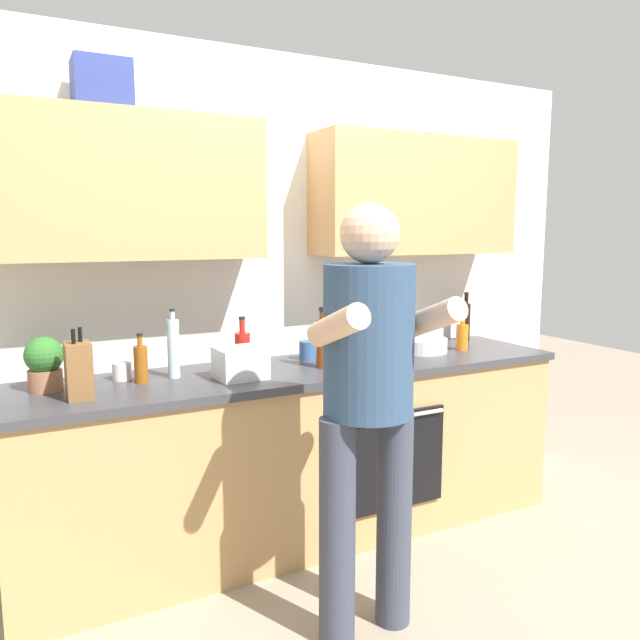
# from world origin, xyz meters

# --- Properties ---
(ground_plane) EXTENTS (12.00, 12.00, 0.00)m
(ground_plane) POSITION_xyz_m (0.00, 0.00, 0.00)
(ground_plane) COLOR gray
(back_wall_unit) EXTENTS (4.00, 0.38, 2.50)m
(back_wall_unit) POSITION_xyz_m (-0.00, 0.27, 1.50)
(back_wall_unit) COLOR silver
(back_wall_unit) RESTS_ON ground
(counter) EXTENTS (2.84, 0.67, 0.90)m
(counter) POSITION_xyz_m (0.00, -0.00, 0.45)
(counter) COLOR tan
(counter) RESTS_ON ground
(person_standing) EXTENTS (0.49, 0.45, 1.68)m
(person_standing) POSITION_xyz_m (-0.12, -0.81, 1.00)
(person_standing) COLOR #383D4C
(person_standing) RESTS_ON ground
(bottle_hotsauce) EXTENTS (0.08, 0.08, 0.26)m
(bottle_hotsauce) POSITION_xyz_m (-0.27, 0.14, 1.00)
(bottle_hotsauce) COLOR red
(bottle_hotsauce) RESTS_ON counter
(bottle_juice) EXTENTS (0.07, 0.07, 0.23)m
(bottle_juice) POSITION_xyz_m (1.00, -0.02, 0.98)
(bottle_juice) COLOR orange
(bottle_juice) RESTS_ON counter
(bottle_water) EXTENTS (0.06, 0.06, 0.32)m
(bottle_water) POSITION_xyz_m (-0.64, 0.08, 1.04)
(bottle_water) COLOR silver
(bottle_water) RESTS_ON counter
(bottle_wine) EXTENTS (0.08, 0.08, 0.21)m
(bottle_wine) POSITION_xyz_m (0.37, -0.10, 0.99)
(bottle_wine) COLOR #471419
(bottle_wine) RESTS_ON counter
(bottle_vinegar) EXTENTS (0.07, 0.07, 0.31)m
(bottle_vinegar) POSITION_xyz_m (0.08, -0.05, 1.03)
(bottle_vinegar) COLOR brown
(bottle_vinegar) RESTS_ON counter
(bottle_soy) EXTENTS (0.05, 0.05, 0.30)m
(bottle_soy) POSITION_xyz_m (1.23, 0.22, 1.03)
(bottle_soy) COLOR black
(bottle_soy) RESTS_ON counter
(bottle_syrup) EXTENTS (0.06, 0.06, 0.23)m
(bottle_syrup) POSITION_xyz_m (-0.79, 0.05, 0.99)
(bottle_syrup) COLOR #8C4C14
(bottle_syrup) RESTS_ON counter
(cup_tea) EXTENTS (0.09, 0.09, 0.10)m
(cup_tea) POSITION_xyz_m (0.10, 0.16, 0.95)
(cup_tea) COLOR #33598C
(cup_tea) RESTS_ON counter
(cup_stoneware) EXTENTS (0.08, 0.08, 0.09)m
(cup_stoneware) POSITION_xyz_m (0.47, -0.06, 0.95)
(cup_stoneware) COLOR slate
(cup_stoneware) RESTS_ON counter
(cup_coffee) EXTENTS (0.09, 0.09, 0.08)m
(cup_coffee) POSITION_xyz_m (-0.86, 0.14, 0.94)
(cup_coffee) COLOR white
(cup_coffee) RESTS_ON counter
(mixing_bowl) EXTENTS (0.29, 0.29, 0.08)m
(mixing_bowl) POSITION_xyz_m (0.77, 0.05, 0.94)
(mixing_bowl) COLOR silver
(mixing_bowl) RESTS_ON counter
(knife_block) EXTENTS (0.10, 0.14, 0.29)m
(knife_block) POSITION_xyz_m (-1.07, -0.10, 1.02)
(knife_block) COLOR brown
(knife_block) RESTS_ON counter
(potted_herb) EXTENTS (0.16, 0.16, 0.24)m
(potted_herb) POSITION_xyz_m (-1.18, 0.10, 1.02)
(potted_herb) COLOR #9E6647
(potted_herb) RESTS_ON counter
(grocery_bag_produce) EXTENTS (0.23, 0.20, 0.14)m
(grocery_bag_produce) POSITION_xyz_m (-0.36, -0.08, 0.97)
(grocery_bag_produce) COLOR silver
(grocery_bag_produce) RESTS_ON counter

